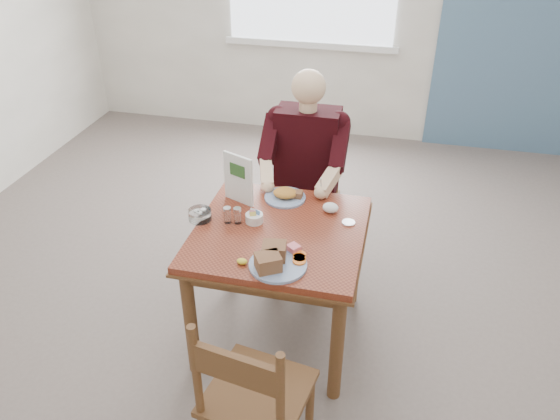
% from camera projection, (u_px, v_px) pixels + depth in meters
% --- Properties ---
extents(floor, '(6.00, 6.00, 0.00)m').
position_uv_depth(floor, '(279.00, 331.00, 3.32)').
color(floor, '#645851').
rests_on(floor, ground).
extents(accent_panel, '(1.60, 0.02, 2.80)m').
position_uv_depth(accent_panel, '(539.00, 3.00, 4.72)').
color(accent_panel, slate).
rests_on(accent_panel, ground).
extents(lemon_wedge, '(0.06, 0.05, 0.03)m').
position_uv_depth(lemon_wedge, '(242.00, 261.00, 2.66)').
color(lemon_wedge, yellow).
rests_on(lemon_wedge, table).
extents(napkin, '(0.10, 0.09, 0.06)m').
position_uv_depth(napkin, '(330.00, 208.00, 3.05)').
color(napkin, white).
rests_on(napkin, table).
extents(metal_dish, '(0.08, 0.08, 0.01)m').
position_uv_depth(metal_dish, '(349.00, 223.00, 2.97)').
color(metal_dish, silver).
rests_on(metal_dish, table).
extents(table, '(0.92, 0.92, 0.75)m').
position_uv_depth(table, '(279.00, 246.00, 2.98)').
color(table, maroon).
rests_on(table, ground).
extents(chair_far, '(0.42, 0.42, 0.95)m').
position_uv_depth(chair_far, '(306.00, 198.00, 3.72)').
color(chair_far, brown).
rests_on(chair_far, ground).
extents(chair_near, '(0.48, 0.48, 0.95)m').
position_uv_depth(chair_near, '(253.00, 399.00, 2.32)').
color(chair_near, brown).
rests_on(chair_near, ground).
extents(diner, '(0.53, 0.56, 1.39)m').
position_uv_depth(diner, '(305.00, 161.00, 3.47)').
color(diner, tan).
rests_on(diner, chair_far).
extents(near_plate, '(0.37, 0.37, 0.09)m').
position_uv_depth(near_plate, '(275.00, 260.00, 2.64)').
color(near_plate, white).
rests_on(near_plate, table).
extents(far_plate, '(0.26, 0.26, 0.07)m').
position_uv_depth(far_plate, '(286.00, 195.00, 3.18)').
color(far_plate, white).
rests_on(far_plate, table).
extents(caddy, '(0.11, 0.11, 0.07)m').
position_uv_depth(caddy, '(254.00, 218.00, 2.97)').
color(caddy, white).
rests_on(caddy, table).
extents(shakers, '(0.10, 0.06, 0.09)m').
position_uv_depth(shakers, '(233.00, 215.00, 2.95)').
color(shakers, white).
rests_on(shakers, table).
extents(creamer, '(0.15, 0.15, 0.06)m').
position_uv_depth(creamer, '(200.00, 215.00, 2.99)').
color(creamer, white).
rests_on(creamer, table).
extents(menu, '(0.19, 0.09, 0.30)m').
position_uv_depth(menu, '(238.00, 179.00, 3.09)').
color(menu, white).
rests_on(menu, table).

